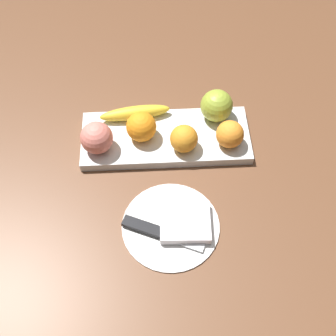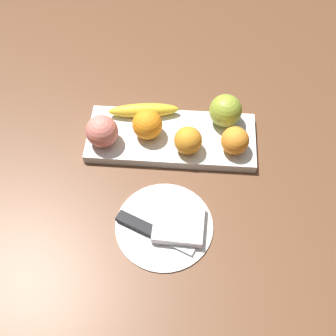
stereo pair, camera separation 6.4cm
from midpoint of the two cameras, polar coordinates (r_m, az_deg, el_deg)
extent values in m
plane|color=brown|center=(1.08, 3.88, 4.76)|extent=(2.40, 2.40, 0.00)
cube|color=silver|center=(1.05, 2.18, 3.88)|extent=(0.40, 0.16, 0.02)
sphere|color=#94A934|center=(1.05, 9.29, 7.37)|extent=(0.08, 0.08, 0.08)
ellipsoid|color=yellow|center=(1.07, -1.50, 7.50)|extent=(0.17, 0.05, 0.03)
sphere|color=orange|center=(1.02, -0.93, 5.65)|extent=(0.07, 0.07, 0.07)
sphere|color=orange|center=(1.01, 10.58, 3.49)|extent=(0.06, 0.06, 0.06)
sphere|color=orange|center=(0.99, 4.48, 3.55)|extent=(0.06, 0.06, 0.06)
sphere|color=#E27A6C|center=(1.01, -6.88, 4.72)|extent=(0.08, 0.08, 0.08)
cylinder|color=white|center=(0.94, 1.46, -7.66)|extent=(0.21, 0.21, 0.01)
cube|color=white|center=(0.92, 3.11, -7.37)|extent=(0.11, 0.10, 0.02)
cube|color=silver|center=(0.92, 1.14, -9.08)|extent=(0.15, 0.08, 0.00)
cube|color=black|center=(0.93, -2.20, -7.42)|extent=(0.09, 0.06, 0.01)
camera|label=1|loc=(0.03, -88.08, 2.90)|focal=46.44mm
camera|label=2|loc=(0.03, 91.92, -2.90)|focal=46.44mm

